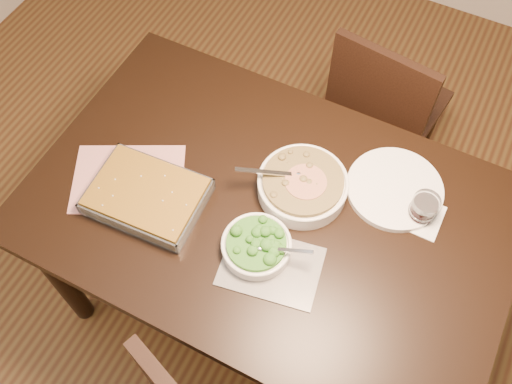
{
  "coord_description": "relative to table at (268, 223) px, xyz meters",
  "views": [
    {
      "loc": [
        0.34,
        -0.74,
        2.19
      ],
      "look_at": [
        -0.04,
        0.0,
        0.8
      ],
      "focal_mm": 40.0,
      "sensor_mm": 36.0,
      "label": 1
    }
  ],
  "objects": [
    {
      "name": "ground",
      "position": [
        0.0,
        0.0,
        -0.65
      ],
      "size": [
        4.0,
        4.0,
        0.0
      ],
      "primitive_type": "plane",
      "color": "#3F2212",
      "rests_on": "ground"
    },
    {
      "name": "table",
      "position": [
        0.0,
        0.0,
        0.0
      ],
      "size": [
        1.4,
        0.9,
        0.75
      ],
      "color": "black",
      "rests_on": "ground"
    },
    {
      "name": "magazine_a",
      "position": [
        -0.42,
        -0.1,
        0.1
      ],
      "size": [
        0.4,
        0.36,
        0.01
      ],
      "primitive_type": "cube",
      "rotation": [
        0.0,
        0.0,
        0.47
      ],
      "color": "#BB353E",
      "rests_on": "table"
    },
    {
      "name": "magazine_b",
      "position": [
        0.09,
        -0.16,
        0.1
      ],
      "size": [
        0.3,
        0.24,
        0.0
      ],
      "primitive_type": "cube",
      "rotation": [
        0.0,
        0.0,
        0.18
      ],
      "color": "#292931",
      "rests_on": "table"
    },
    {
      "name": "coaster",
      "position": [
        0.4,
        0.17,
        0.1
      ],
      "size": [
        0.13,
        0.13,
        0.0
      ],
      "primitive_type": "cube",
      "color": "white",
      "rests_on": "table"
    },
    {
      "name": "stew_bowl",
      "position": [
        0.06,
        0.09,
        0.13
      ],
      "size": [
        0.27,
        0.26,
        0.1
      ],
      "color": "white",
      "rests_on": "table"
    },
    {
      "name": "broccoli_bowl",
      "position": [
        0.03,
        -0.14,
        0.12
      ],
      "size": [
        0.22,
        0.2,
        0.08
      ],
      "color": "white",
      "rests_on": "table"
    },
    {
      "name": "baking_dish",
      "position": [
        -0.33,
        -0.14,
        0.12
      ],
      "size": [
        0.34,
        0.26,
        0.06
      ],
      "rotation": [
        0.0,
        0.0,
        0.06
      ],
      "color": "silver",
      "rests_on": "table"
    },
    {
      "name": "wine_tumbler",
      "position": [
        0.4,
        0.17,
        0.14
      ],
      "size": [
        0.08,
        0.08,
        0.09
      ],
      "color": "black",
      "rests_on": "coaster"
    },
    {
      "name": "dinner_plate",
      "position": [
        0.3,
        0.22,
        0.1
      ],
      "size": [
        0.28,
        0.28,
        0.02
      ],
      "primitive_type": "cylinder",
      "color": "white",
      "rests_on": "table"
    },
    {
      "name": "chair_far",
      "position": [
        0.13,
        0.76,
        -0.19
      ],
      "size": [
        0.44,
        0.44,
        0.83
      ],
      "rotation": [
        0.0,
        0.0,
        3.01
      ],
      "color": "black",
      "rests_on": "ground"
    }
  ]
}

